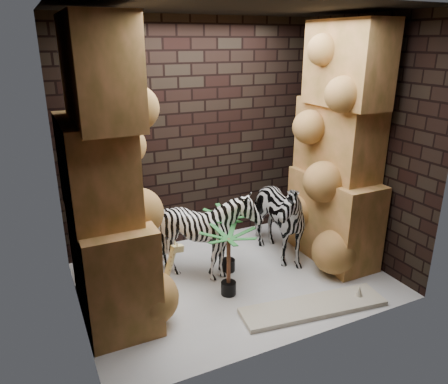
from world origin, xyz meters
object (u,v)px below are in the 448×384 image
palm_back (229,263)px  surfboard (313,307)px  zebra_right (273,209)px  zebra_left (207,238)px  palm_front (228,241)px  giraffe_toy (155,283)px

palm_back → surfboard: palm_back is taller
zebra_right → palm_back: zebra_right is taller
zebra_left → palm_front: size_ratio=1.39×
surfboard → palm_front: bearing=120.7°
surfboard → zebra_right: bearing=88.0°
giraffe_toy → zebra_left: bearing=20.9°
giraffe_toy → palm_front: (1.07, 0.52, 0.01)m
palm_front → surfboard: 1.26m
palm_front → surfboard: palm_front is taller
palm_back → palm_front: bearing=64.5°
zebra_right → giraffe_toy: zebra_right is taller
zebra_left → palm_back: bearing=-87.2°
zebra_left → palm_front: (0.28, 0.02, -0.11)m
zebra_right → palm_front: size_ratio=1.66×
palm_front → surfboard: (0.47, -1.11, -0.38)m
palm_front → palm_back: bearing=-115.5°
zebra_left → palm_front: bearing=-1.2°
zebra_right → zebra_left: bearing=-173.9°
giraffe_toy → surfboard: 1.70m
zebra_left → surfboard: size_ratio=0.71×
palm_back → surfboard: bearing=-42.7°
giraffe_toy → surfboard: (1.55, -0.59, -0.37)m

